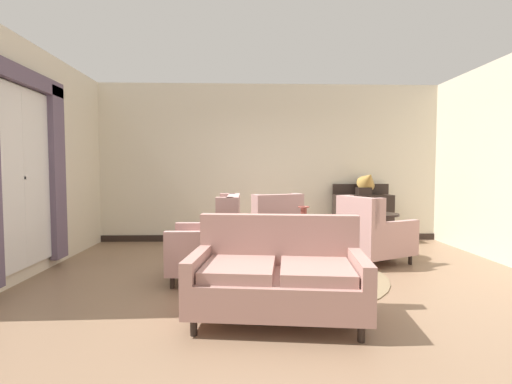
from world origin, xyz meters
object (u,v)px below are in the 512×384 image
Objects in this scene: porcelain_vase at (304,222)px; armchair_back_corner at (372,235)px; armchair_near_window at (212,245)px; gramophone at (367,181)px; sideboard at (363,215)px; coffee_table at (300,242)px; armchair_far_left at (272,230)px; settee at (278,277)px; side_table at (380,231)px.

armchair_back_corner is (1.09, 0.49, -0.26)m from porcelain_vase.
armchair_near_window is 3.57m from gramophone.
sideboard is (2.64, 2.33, 0.07)m from armchair_near_window.
sideboard is at bearing 54.63° from coffee_table.
porcelain_vase is 0.33× the size of armchair_far_left.
armchair_near_window is (-0.70, 1.24, 0.05)m from settee.
gramophone is at bearing 81.37° from side_table.
armchair_near_window is at bearing -156.56° from side_table.
coffee_table is 1.51m from settee.
armchair_near_window reaches higher than coffee_table.
sideboard is (0.13, 1.24, 0.09)m from side_table.
armchair_far_left is (-0.34, 0.94, -0.26)m from porcelain_vase.
sideboard is at bearing 84.21° from side_table.
coffee_table is 1.57× the size of gramophone.
armchair_far_left is 1.54× the size of side_table.
porcelain_vase is at bearing 34.65° from coffee_table.
armchair_back_corner is at bearing -124.48° from side_table.
coffee_table is 1.15m from armchair_near_window.
settee is 2.52m from armchair_back_corner.
coffee_table is 2.60m from sideboard.
armchair_near_window reaches higher than settee.
armchair_back_corner reaches higher than porcelain_vase.
sideboard is at bearing -38.01° from armchair_back_corner.
settee is 1.50× the size of sideboard.
side_table is 0.63× the size of sideboard.
coffee_table is at bearing 89.76° from armchair_back_corner.
porcelain_vase is at bearing -127.01° from gramophone.
coffee_table is at bearing -127.43° from gramophone.
settee is 2.38× the size of side_table.
side_table is at bearing -95.79° from sideboard.
sideboard reaches higher than armchair_near_window.
armchair_back_corner is at bearing -105.45° from gramophone.
gramophone reaches higher than porcelain_vase.
porcelain_vase reaches higher than coffee_table.
porcelain_vase reaches higher than side_table.
coffee_table is at bearing 101.28° from armchair_near_window.
sideboard reaches higher than side_table.
settee is (-0.48, -1.48, -0.30)m from porcelain_vase.
armchair_near_window is 1.52× the size of side_table.
sideboard is (1.50, 2.12, 0.08)m from coffee_table.
coffee_table is at bearing -147.55° from side_table.
side_table is (1.67, -0.10, -0.00)m from armchair_far_left.
settee is at bearing 116.47° from armchair_back_corner.
porcelain_vase is 1.59m from settee.
settee is at bearing 30.30° from armchair_near_window.
sideboard reaches higher than porcelain_vase.
armchair_back_corner is at bearing 24.34° from porcelain_vase.
gramophone reaches higher than sideboard.
armchair_far_left is (-0.30, 0.97, -0.01)m from coffee_table.
armchair_near_window is 2.02× the size of gramophone.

